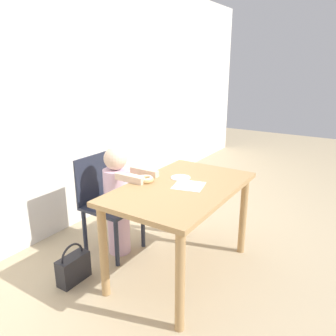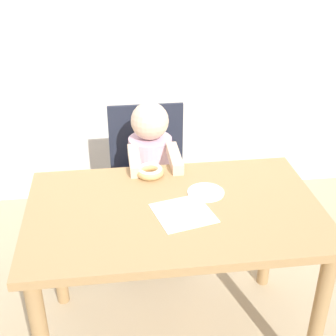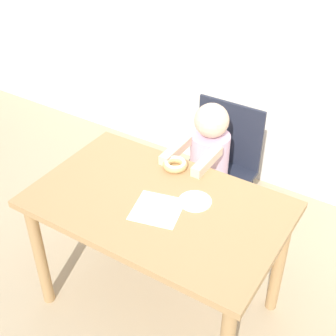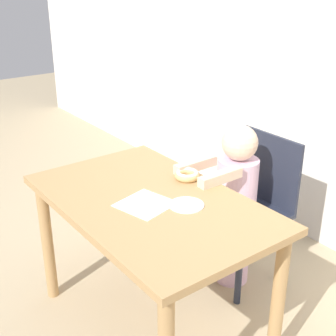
{
  "view_description": "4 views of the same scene",
  "coord_description": "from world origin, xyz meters",
  "px_view_note": "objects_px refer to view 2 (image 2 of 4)",
  "views": [
    {
      "loc": [
        -1.93,
        -1.12,
        1.55
      ],
      "look_at": [
        -0.01,
        0.11,
        0.84
      ],
      "focal_mm": 35.0,
      "sensor_mm": 36.0,
      "label": 1
    },
    {
      "loc": [
        -0.23,
        -1.53,
        1.73
      ],
      "look_at": [
        -0.01,
        0.11,
        0.84
      ],
      "focal_mm": 50.0,
      "sensor_mm": 36.0,
      "label": 2
    },
    {
      "loc": [
        0.91,
        -1.36,
        2.09
      ],
      "look_at": [
        -0.01,
        0.11,
        0.84
      ],
      "focal_mm": 50.0,
      "sensor_mm": 36.0,
      "label": 3
    },
    {
      "loc": [
        1.54,
        -1.05,
        1.68
      ],
      "look_at": [
        -0.01,
        0.11,
        0.84
      ],
      "focal_mm": 50.0,
      "sensor_mm": 36.0,
      "label": 4
    }
  ],
  "objects_px": {
    "donut": "(150,171)",
    "handbag": "(62,245)",
    "chair": "(149,181)",
    "child_figure": "(151,183)"
  },
  "relations": [
    {
      "from": "chair",
      "to": "donut",
      "type": "distance_m",
      "value": 0.53
    },
    {
      "from": "child_figure",
      "to": "handbag",
      "type": "height_order",
      "value": "child_figure"
    },
    {
      "from": "donut",
      "to": "handbag",
      "type": "xyz_separation_m",
      "value": [
        -0.47,
        0.34,
        -0.62
      ]
    },
    {
      "from": "chair",
      "to": "donut",
      "type": "relative_size",
      "value": 6.64
    },
    {
      "from": "chair",
      "to": "handbag",
      "type": "relative_size",
      "value": 2.68
    },
    {
      "from": "chair",
      "to": "donut",
      "type": "height_order",
      "value": "chair"
    },
    {
      "from": "child_figure",
      "to": "donut",
      "type": "xyz_separation_m",
      "value": [
        -0.03,
        -0.31,
        0.25
      ]
    },
    {
      "from": "child_figure",
      "to": "donut",
      "type": "bearing_deg",
      "value": -95.91
    },
    {
      "from": "handbag",
      "to": "donut",
      "type": "bearing_deg",
      "value": -35.51
    },
    {
      "from": "chair",
      "to": "child_figure",
      "type": "xyz_separation_m",
      "value": [
        0.0,
        -0.12,
        0.06
      ]
    }
  ]
}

